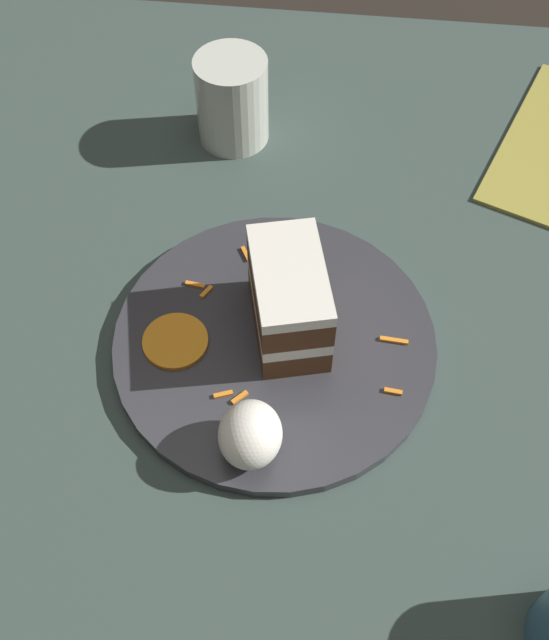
{
  "coord_description": "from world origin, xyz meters",
  "views": [
    {
      "loc": [
        -0.34,
        -0.09,
        0.61
      ],
      "look_at": [
        0.02,
        -0.04,
        0.07
      ],
      "focal_mm": 42.0,
      "sensor_mm": 36.0,
      "label": 1
    }
  ],
  "objects_px": {
    "cake_slice": "(289,299)",
    "orange_garnish": "(175,341)",
    "plate": "(274,342)",
    "drinking_glass": "(233,105)",
    "cream_dollop": "(250,434)"
  },
  "relations": [
    {
      "from": "orange_garnish",
      "to": "drinking_glass",
      "type": "height_order",
      "value": "drinking_glass"
    },
    {
      "from": "cake_slice",
      "to": "orange_garnish",
      "type": "distance_m",
      "value": 0.11
    },
    {
      "from": "plate",
      "to": "cream_dollop",
      "type": "distance_m",
      "value": 0.11
    },
    {
      "from": "cream_dollop",
      "to": "drinking_glass",
      "type": "distance_m",
      "value": 0.39
    },
    {
      "from": "plate",
      "to": "cake_slice",
      "type": "height_order",
      "value": "cake_slice"
    },
    {
      "from": "plate",
      "to": "drinking_glass",
      "type": "distance_m",
      "value": 0.29
    },
    {
      "from": "cream_dollop",
      "to": "orange_garnish",
      "type": "height_order",
      "value": "cream_dollop"
    },
    {
      "from": "plate",
      "to": "cream_dollop",
      "type": "height_order",
      "value": "cream_dollop"
    },
    {
      "from": "plate",
      "to": "cake_slice",
      "type": "bearing_deg",
      "value": -36.85
    },
    {
      "from": "orange_garnish",
      "to": "drinking_glass",
      "type": "relative_size",
      "value": 0.6
    },
    {
      "from": "plate",
      "to": "drinking_glass",
      "type": "xyz_separation_m",
      "value": [
        0.28,
        0.08,
        0.04
      ]
    },
    {
      "from": "cake_slice",
      "to": "orange_garnish",
      "type": "height_order",
      "value": "cake_slice"
    },
    {
      "from": "plate",
      "to": "cake_slice",
      "type": "relative_size",
      "value": 2.47
    },
    {
      "from": "orange_garnish",
      "to": "cake_slice",
      "type": "bearing_deg",
      "value": -73.62
    },
    {
      "from": "plate",
      "to": "drinking_glass",
      "type": "relative_size",
      "value": 2.98
    }
  ]
}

